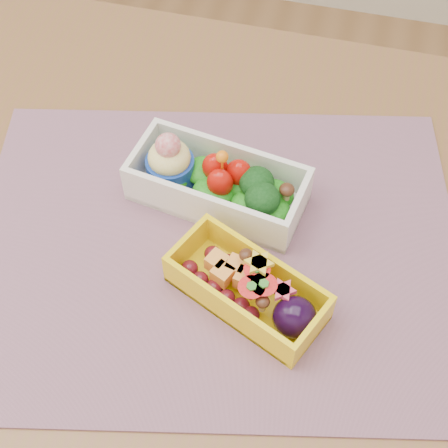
% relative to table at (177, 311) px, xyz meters
% --- Properties ---
extents(table, '(1.20, 0.80, 0.75)m').
position_rel_table_xyz_m(table, '(0.00, 0.00, 0.00)').
color(table, brown).
rests_on(table, ground).
extents(placemat, '(0.58, 0.49, 0.00)m').
position_rel_table_xyz_m(placemat, '(0.04, 0.03, 0.10)').
color(placemat, gray).
rests_on(placemat, table).
extents(bento_white, '(0.20, 0.11, 0.08)m').
position_rel_table_xyz_m(bento_white, '(0.02, 0.10, 0.13)').
color(bento_white, white).
rests_on(bento_white, placemat).
extents(bento_yellow, '(0.17, 0.13, 0.05)m').
position_rel_table_xyz_m(bento_yellow, '(0.09, -0.02, 0.12)').
color(bento_yellow, yellow).
rests_on(bento_yellow, placemat).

